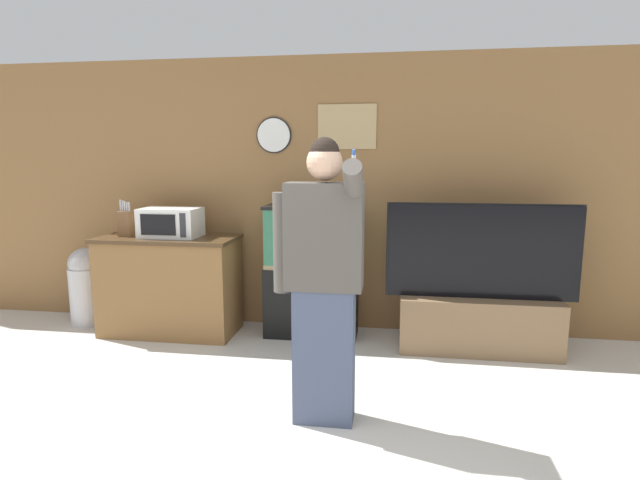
{
  "coord_description": "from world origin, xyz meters",
  "views": [
    {
      "loc": [
        0.54,
        -1.67,
        1.66
      ],
      "look_at": [
        -0.01,
        1.97,
        1.05
      ],
      "focal_mm": 28.0,
      "sensor_mm": 36.0,
      "label": 1
    }
  ],
  "objects": [
    {
      "name": "microwave",
      "position": [
        -1.52,
        2.66,
        1.07
      ],
      "size": [
        0.53,
        0.35,
        0.27
      ],
      "color": "white",
      "rests_on": "counter_island"
    },
    {
      "name": "person_standing",
      "position": [
        0.11,
        1.27,
        0.93
      ],
      "size": [
        0.56,
        0.42,
        1.78
      ],
      "color": "#424C66",
      "rests_on": "ground_plane"
    },
    {
      "name": "counter_island",
      "position": [
        -1.56,
        2.66,
        0.47
      ],
      "size": [
        1.29,
        0.6,
        0.93
      ],
      "color": "brown",
      "rests_on": "ground_plane"
    },
    {
      "name": "wall_back_paneled",
      "position": [
        -0.0,
        3.1,
        1.3
      ],
      "size": [
        10.0,
        0.08,
        2.6
      ],
      "color": "olive",
      "rests_on": "ground_plane"
    },
    {
      "name": "tv_on_stand",
      "position": [
        1.27,
        2.6,
        0.38
      ],
      "size": [
        1.6,
        0.4,
        1.28
      ],
      "color": "brown",
      "rests_on": "ground_plane"
    },
    {
      "name": "knife_block",
      "position": [
        -1.96,
        2.64,
        1.06
      ],
      "size": [
        0.12,
        0.1,
        0.34
      ],
      "color": "brown",
      "rests_on": "counter_island"
    },
    {
      "name": "trash_bin",
      "position": [
        -2.51,
        2.79,
        0.4
      ],
      "size": [
        0.34,
        0.34,
        0.78
      ],
      "color": "#B7B7BC",
      "rests_on": "ground_plane"
    },
    {
      "name": "aquarium_on_stand",
      "position": [
        -0.22,
        2.79,
        0.61
      ],
      "size": [
        0.85,
        0.37,
        1.23
      ],
      "color": "black",
      "rests_on": "ground_plane"
    }
  ]
}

